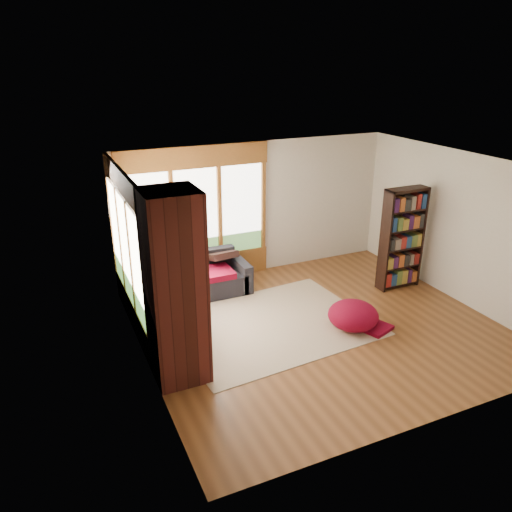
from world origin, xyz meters
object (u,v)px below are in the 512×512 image
object	(u,v)px
area_rug	(272,325)
dog_tan	(178,261)
dog_brindle	(181,282)
brick_chimney	(175,289)
bookshelf	(402,239)
pouf	(353,315)
sectional_sofa	(172,290)

from	to	relation	value
area_rug	dog_tan	distance (m)	1.93
dog_brindle	brick_chimney	bearing A→B (deg)	172.12
bookshelf	dog_tan	bearing A→B (deg)	166.05
brick_chimney	area_rug	world-z (taller)	brick_chimney
pouf	dog_tan	size ratio (longest dim) A/B	0.75
area_rug	pouf	world-z (taller)	pouf
brick_chimney	bookshelf	distance (m)	4.68
dog_tan	dog_brindle	bearing A→B (deg)	-119.23
brick_chimney	area_rug	bearing A→B (deg)	22.47
sectional_sofa	dog_tan	size ratio (longest dim) A/B	2.03
dog_brindle	sectional_sofa	bearing A→B (deg)	9.34
area_rug	dog_brindle	size ratio (longest dim) A/B	3.66
bookshelf	dog_tan	distance (m)	4.07
bookshelf	pouf	world-z (taller)	bookshelf
brick_chimney	dog_brindle	bearing A→B (deg)	72.01
sectional_sofa	area_rug	bearing A→B (deg)	-47.12
dog_tan	pouf	bearing A→B (deg)	-57.39
brick_chimney	dog_tan	size ratio (longest dim) A/B	2.40
bookshelf	dog_brindle	bearing A→B (deg)	176.20
sectional_sofa	bookshelf	xyz separation A→B (m)	(4.09, -0.98, 0.65)
brick_chimney	bookshelf	world-z (taller)	brick_chimney
bookshelf	pouf	bearing A→B (deg)	-150.02
dog_brindle	area_rug	bearing A→B (deg)	-105.95
dog_brindle	bookshelf	bearing A→B (deg)	-83.69
area_rug	dog_tan	world-z (taller)	dog_tan
area_rug	sectional_sofa	bearing A→B (deg)	133.82
area_rug	pouf	bearing A→B (deg)	-27.41
bookshelf	dog_tan	size ratio (longest dim) A/B	1.76
bookshelf	dog_brindle	distance (m)	4.12
brick_chimney	pouf	size ratio (longest dim) A/B	3.22
bookshelf	sectional_sofa	bearing A→B (deg)	166.59
brick_chimney	pouf	world-z (taller)	brick_chimney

